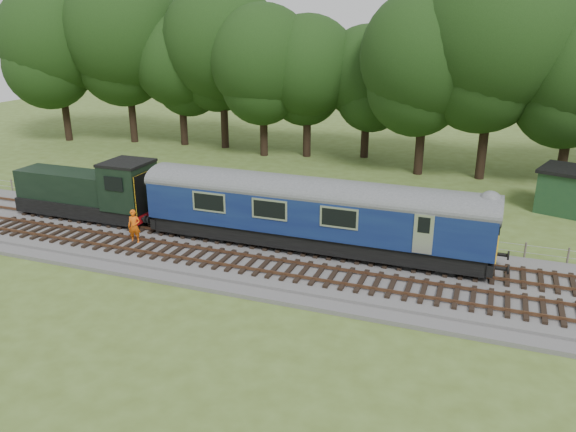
% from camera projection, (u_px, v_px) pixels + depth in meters
% --- Properties ---
extents(ground, '(120.00, 120.00, 0.00)m').
position_uv_depth(ground, '(275.00, 261.00, 28.88)').
color(ground, '#4C6023').
rests_on(ground, ground).
extents(ballast, '(70.00, 7.00, 0.35)m').
position_uv_depth(ballast, '(275.00, 258.00, 28.83)').
color(ballast, '#4C4C4F').
rests_on(ballast, ground).
extents(track_north, '(67.20, 2.40, 0.21)m').
position_uv_depth(track_north, '(285.00, 244.00, 29.98)').
color(track_north, black).
rests_on(track_north, ballast).
extents(track_south, '(67.20, 2.40, 0.21)m').
position_uv_depth(track_south, '(263.00, 265.00, 27.33)').
color(track_south, black).
rests_on(track_south, ballast).
extents(fence, '(64.00, 0.12, 1.00)m').
position_uv_depth(fence, '(304.00, 231.00, 32.86)').
color(fence, '#6B6054').
rests_on(fence, ground).
extents(tree_line, '(70.00, 8.00, 18.00)m').
position_uv_depth(tree_line, '(370.00, 163.00, 48.33)').
color(tree_line, black).
rests_on(tree_line, ground).
extents(dmu_railcar, '(18.05, 2.86, 3.88)m').
position_uv_depth(dmu_railcar, '(313.00, 208.00, 28.75)').
color(dmu_railcar, black).
rests_on(dmu_railcar, ground).
extents(shunter_loco, '(8.91, 2.60, 3.38)m').
position_uv_depth(shunter_loco, '(91.00, 192.00, 33.56)').
color(shunter_loco, black).
rests_on(shunter_loco, ground).
extents(worker, '(0.77, 0.63, 1.83)m').
position_uv_depth(worker, '(134.00, 226.00, 30.06)').
color(worker, '#E4570C').
rests_on(worker, ballast).
extents(shed, '(4.38, 4.38, 2.85)m').
position_uv_depth(shed, '(568.00, 190.00, 35.84)').
color(shed, '#1B3B22').
rests_on(shed, ground).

